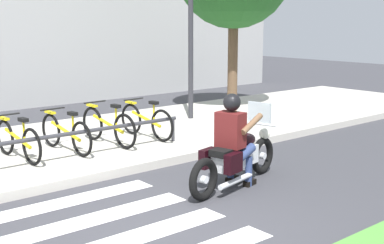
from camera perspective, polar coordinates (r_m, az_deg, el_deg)
ground_plane at (r=6.32m, az=-3.71°, el=-11.77°), size 48.00×48.00×0.00m
sidewalk at (r=9.95m, az=-18.52°, el=-3.33°), size 24.00×4.40×0.15m
crosswalk_stripe_2 at (r=6.07m, az=-7.48°, el=-12.80°), size 2.80×0.40×0.01m
crosswalk_stripe_3 at (r=6.72m, az=-11.20°, el=-10.53°), size 2.80×0.40×0.01m
crosswalk_stripe_4 at (r=7.39m, az=-14.21°, el=-8.63°), size 2.80×0.40×0.01m
motorcycle at (r=7.79m, az=4.87°, el=-3.85°), size 2.19×0.85×1.19m
rider at (r=7.65m, az=4.57°, el=-1.34°), size 0.71×0.63×1.42m
bicycle_4 at (r=9.13m, az=-18.62°, el=-1.90°), size 0.48×1.57×0.75m
bicycle_5 at (r=9.47m, az=-13.74°, el=-1.17°), size 0.48×1.65×0.75m
bicycle_6 at (r=9.86m, az=-9.22°, el=-0.42°), size 0.48×1.69×0.79m
bicycle_7 at (r=10.32m, az=-5.08°, el=0.14°), size 0.48×1.60×0.76m
bike_rack at (r=8.46m, az=-20.01°, el=-2.39°), size 6.67×0.07×0.49m
street_lamp at (r=12.25m, az=-0.14°, el=12.38°), size 0.28×0.28×4.53m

